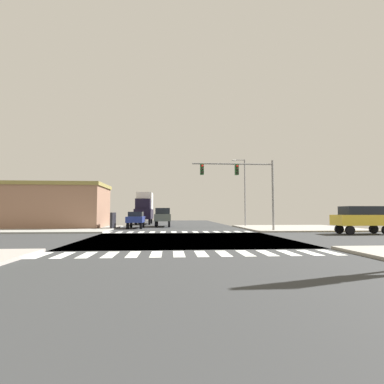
# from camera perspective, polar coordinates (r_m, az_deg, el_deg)

# --- Properties ---
(ground) EXTENTS (90.00, 90.00, 0.05)m
(ground) POSITION_cam_1_polar(r_m,az_deg,el_deg) (20.94, -1.07, -8.97)
(ground) COLOR #313233
(sidewalk_corner_ne) EXTENTS (12.00, 12.00, 0.14)m
(sidewalk_corner_ne) POSITION_cam_1_polar(r_m,az_deg,el_deg) (35.80, 19.16, -6.45)
(sidewalk_corner_ne) COLOR #A09B91
(sidewalk_corner_ne) RESTS_ON ground
(sidewalk_corner_nw) EXTENTS (12.00, 12.00, 0.14)m
(sidewalk_corner_nw) POSITION_cam_1_polar(r_m,az_deg,el_deg) (34.93, -24.23, -6.40)
(sidewalk_corner_nw) COLOR #999A94
(sidewalk_corner_nw) RESTS_ON ground
(crosswalk_near) EXTENTS (13.50, 2.00, 0.01)m
(crosswalk_near) POSITION_cam_1_polar(r_m,az_deg,el_deg) (13.68, -0.37, -11.62)
(crosswalk_near) COLOR white
(crosswalk_near) RESTS_ON ground
(crosswalk_far) EXTENTS (13.50, 2.00, 0.01)m
(crosswalk_far) POSITION_cam_1_polar(r_m,az_deg,el_deg) (28.20, -2.42, -7.57)
(crosswalk_far) COLOR white
(crosswalk_far) RESTS_ON ground
(traffic_signal_mast) EXTENTS (7.85, 0.55, 6.83)m
(traffic_signal_mast) POSITION_cam_1_polar(r_m,az_deg,el_deg) (29.03, 9.42, 2.63)
(traffic_signal_mast) COLOR gray
(traffic_signal_mast) RESTS_ON ground
(street_lamp) EXTENTS (1.78, 0.32, 8.56)m
(street_lamp) POSITION_cam_1_polar(r_m,az_deg,el_deg) (38.72, 9.64, 1.03)
(street_lamp) COLOR gray
(street_lamp) RESTS_ON ground
(bank_building) EXTENTS (16.94, 7.31, 5.09)m
(bank_building) POSITION_cam_1_polar(r_m,az_deg,el_deg) (38.68, -27.33, -2.34)
(bank_building) COLOR #906852
(bank_building) RESTS_ON ground
(box_truck_nearside_1) EXTENTS (2.40, 7.20, 4.85)m
(box_truck_nearside_1) POSITION_cam_1_polar(r_m,az_deg,el_deg) (46.74, -9.00, -2.88)
(box_truck_nearside_1) COLOR black
(box_truck_nearside_1) RESTS_ON ground
(sedan_farside_1) EXTENTS (1.80, 4.30, 1.88)m
(sedan_farside_1) POSITION_cam_1_polar(r_m,az_deg,el_deg) (35.19, -10.57, -4.94)
(sedan_farside_1) COLOR black
(sedan_farside_1) RESTS_ON ground
(suv_crossing_1) EXTENTS (4.60, 1.96, 2.34)m
(suv_crossing_1) POSITION_cam_1_polar(r_m,az_deg,el_deg) (29.24, 29.47, -4.22)
(suv_crossing_1) COLOR black
(suv_crossing_1) RESTS_ON ground
(pickup_queued_1) EXTENTS (2.00, 5.10, 2.35)m
(pickup_queued_1) POSITION_cam_1_polar(r_m,az_deg,el_deg) (38.40, -5.54, -4.62)
(pickup_queued_1) COLOR black
(pickup_queued_1) RESTS_ON ground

